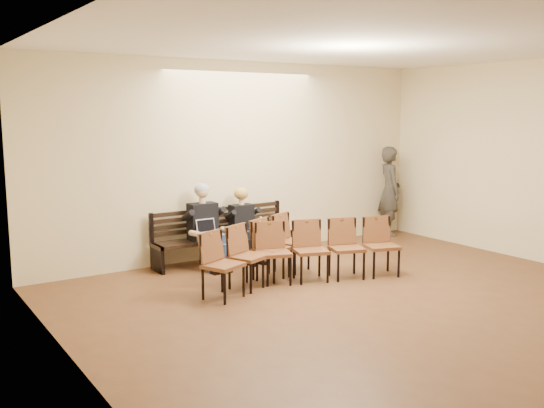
# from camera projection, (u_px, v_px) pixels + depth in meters

# --- Properties ---
(ground) EXTENTS (10.00, 10.00, 0.00)m
(ground) POSITION_uv_depth(u_px,v_px,m) (459.00, 335.00, 7.14)
(ground) COLOR brown
(ground) RESTS_ON ground
(room_walls) EXTENTS (8.02, 10.01, 3.51)m
(room_walls) POSITION_uv_depth(u_px,v_px,m) (417.00, 118.00, 7.40)
(room_walls) COLOR beige
(room_walls) RESTS_ON ground
(bench) EXTENTS (2.60, 0.90, 0.45)m
(bench) POSITION_uv_depth(u_px,v_px,m) (224.00, 249.00, 10.62)
(bench) COLOR black
(bench) RESTS_ON ground
(seated_man) EXTENTS (0.59, 0.82, 1.42)m
(seated_man) POSITION_uv_depth(u_px,v_px,m) (205.00, 225.00, 10.22)
(seated_man) COLOR black
(seated_man) RESTS_ON ground
(seated_woman) EXTENTS (0.51, 0.70, 1.18)m
(seated_woman) POSITION_uv_depth(u_px,v_px,m) (244.00, 227.00, 10.66)
(seated_woman) COLOR black
(seated_woman) RESTS_ON ground
(laptop) EXTENTS (0.37, 0.31, 0.25)m
(laptop) POSITION_uv_depth(u_px,v_px,m) (210.00, 236.00, 10.03)
(laptop) COLOR silver
(laptop) RESTS_ON bench
(water_bottle) EXTENTS (0.08, 0.08, 0.24)m
(water_bottle) POSITION_uv_depth(u_px,v_px,m) (261.00, 230.00, 10.49)
(water_bottle) COLOR silver
(water_bottle) RESTS_ON bench
(bag) EXTENTS (0.45, 0.37, 0.28)m
(bag) POSITION_uv_depth(u_px,v_px,m) (253.00, 249.00, 11.00)
(bag) COLOR black
(bag) RESTS_ON ground
(passerby) EXTENTS (0.79, 0.93, 2.16)m
(passerby) POSITION_uv_depth(u_px,v_px,m) (390.00, 184.00, 12.80)
(passerby) COLOR #35312B
(passerby) RESTS_ON ground
(chair_row_front) EXTENTS (2.33, 1.36, 0.95)m
(chair_row_front) POSITION_uv_depth(u_px,v_px,m) (260.00, 253.00, 9.23)
(chair_row_front) COLOR brown
(chair_row_front) RESTS_ON ground
(chair_row_back) EXTENTS (2.33, 1.21, 0.94)m
(chair_row_back) POSITION_uv_depth(u_px,v_px,m) (329.00, 250.00, 9.46)
(chair_row_back) COLOR brown
(chair_row_back) RESTS_ON ground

